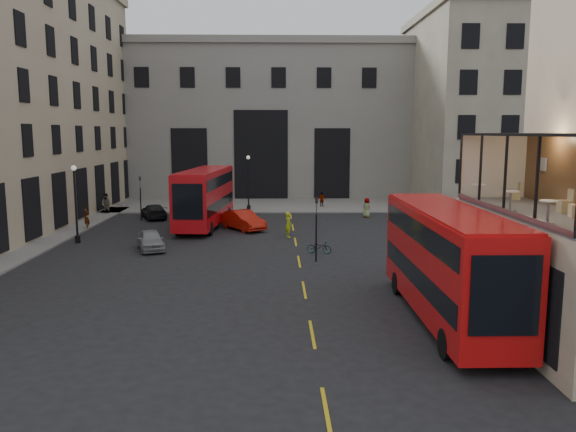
{
  "coord_description": "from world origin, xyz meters",
  "views": [
    {
      "loc": [
        -3.36,
        -20.21,
        7.52
      ],
      "look_at": [
        -2.69,
        10.13,
        3.0
      ],
      "focal_mm": 35.0,
      "sensor_mm": 36.0,
      "label": 1
    }
  ],
  "objects_px": {
    "pedestrian_b": "(191,206)",
    "cafe_chair_d": "(515,194)",
    "traffic_light_near": "(316,221)",
    "pedestrian_d": "(367,208)",
    "cafe_table_far": "(479,190)",
    "pedestrian_e": "(86,218)",
    "cyclist": "(288,225)",
    "traffic_light_far": "(140,192)",
    "bus_near": "(447,258)",
    "pedestrian_a": "(106,204)",
    "bicycle": "(319,247)",
    "pedestrian_c": "(322,200)",
    "street_lamp_a": "(76,208)",
    "car_c": "(154,211)",
    "street_lamp_b": "(248,186)",
    "cafe_chair_c": "(565,206)",
    "car_a": "(151,240)",
    "bus_far": "(205,195)",
    "cafe_table_near": "(548,208)",
    "car_b": "(243,220)",
    "cafe_table_mid": "(511,197)"
  },
  "relations": [
    {
      "from": "bus_near",
      "to": "pedestrian_a",
      "type": "height_order",
      "value": "bus_near"
    },
    {
      "from": "car_c",
      "to": "cafe_table_mid",
      "type": "relative_size",
      "value": 5.86
    },
    {
      "from": "cafe_chair_d",
      "to": "cafe_table_far",
      "type": "bearing_deg",
      "value": -168.73
    },
    {
      "from": "pedestrian_b",
      "to": "cafe_chair_d",
      "type": "relative_size",
      "value": 2.13
    },
    {
      "from": "pedestrian_d",
      "to": "car_c",
      "type": "bearing_deg",
      "value": 47.19
    },
    {
      "from": "pedestrian_c",
      "to": "cafe_chair_d",
      "type": "xyz_separation_m",
      "value": [
        5.89,
        -31.68,
        4.04
      ]
    },
    {
      "from": "car_c",
      "to": "cafe_chair_c",
      "type": "bearing_deg",
      "value": 104.09
    },
    {
      "from": "car_b",
      "to": "bus_far",
      "type": "bearing_deg",
      "value": 118.05
    },
    {
      "from": "car_b",
      "to": "pedestrian_e",
      "type": "bearing_deg",
      "value": 143.48
    },
    {
      "from": "pedestrian_c",
      "to": "car_a",
      "type": "bearing_deg",
      "value": 33.98
    },
    {
      "from": "cyclist",
      "to": "pedestrian_a",
      "type": "relative_size",
      "value": 0.95
    },
    {
      "from": "car_c",
      "to": "cafe_chair_d",
      "type": "relative_size",
      "value": 5.71
    },
    {
      "from": "traffic_light_near",
      "to": "pedestrian_e",
      "type": "distance_m",
      "value": 20.6
    },
    {
      "from": "traffic_light_near",
      "to": "pedestrian_c",
      "type": "relative_size",
      "value": 2.39
    },
    {
      "from": "traffic_light_far",
      "to": "street_lamp_b",
      "type": "relative_size",
      "value": 0.71
    },
    {
      "from": "traffic_light_near",
      "to": "cafe_table_far",
      "type": "distance_m",
      "value": 10.82
    },
    {
      "from": "bicycle",
      "to": "pedestrian_e",
      "type": "distance_m",
      "value": 19.71
    },
    {
      "from": "traffic_light_far",
      "to": "traffic_light_near",
      "type": "bearing_deg",
      "value": -48.81
    },
    {
      "from": "street_lamp_a",
      "to": "cafe_chair_d",
      "type": "xyz_separation_m",
      "value": [
        24.17,
        -13.96,
        2.44
      ]
    },
    {
      "from": "bus_far",
      "to": "pedestrian_d",
      "type": "relative_size",
      "value": 6.75
    },
    {
      "from": "bus_near",
      "to": "pedestrian_c",
      "type": "bearing_deg",
      "value": 93.71
    },
    {
      "from": "pedestrian_d",
      "to": "pedestrian_e",
      "type": "bearing_deg",
      "value": 60.98
    },
    {
      "from": "bicycle",
      "to": "cafe_chair_c",
      "type": "height_order",
      "value": "cafe_chair_c"
    },
    {
      "from": "cyclist",
      "to": "cafe_chair_d",
      "type": "distance_m",
      "value": 18.85
    },
    {
      "from": "street_lamp_a",
      "to": "car_c",
      "type": "relative_size",
      "value": 1.22
    },
    {
      "from": "traffic_light_near",
      "to": "bicycle",
      "type": "distance_m",
      "value": 3.06
    },
    {
      "from": "street_lamp_a",
      "to": "bus_far",
      "type": "relative_size",
      "value": 0.45
    },
    {
      "from": "car_b",
      "to": "cafe_chair_c",
      "type": "bearing_deg",
      "value": -95.61
    },
    {
      "from": "bus_near",
      "to": "car_a",
      "type": "xyz_separation_m",
      "value": [
        -14.96,
        14.01,
        -1.91
      ]
    },
    {
      "from": "pedestrian_d",
      "to": "cafe_chair_c",
      "type": "bearing_deg",
      "value": 141.21
    },
    {
      "from": "street_lamp_b",
      "to": "cafe_table_far",
      "type": "bearing_deg",
      "value": -69.38
    },
    {
      "from": "car_a",
      "to": "pedestrian_d",
      "type": "bearing_deg",
      "value": 21.1
    },
    {
      "from": "traffic_light_far",
      "to": "cafe_table_near",
      "type": "xyz_separation_m",
      "value": [
        20.48,
        -30.4,
        2.68
      ]
    },
    {
      "from": "cafe_chair_d",
      "to": "bus_near",
      "type": "bearing_deg",
      "value": -146.13
    },
    {
      "from": "car_b",
      "to": "pedestrian_b",
      "type": "height_order",
      "value": "pedestrian_b"
    },
    {
      "from": "bus_near",
      "to": "cyclist",
      "type": "height_order",
      "value": "bus_near"
    },
    {
      "from": "pedestrian_e",
      "to": "cyclist",
      "type": "bearing_deg",
      "value": 54.84
    },
    {
      "from": "bus_near",
      "to": "pedestrian_d",
      "type": "height_order",
      "value": "bus_near"
    },
    {
      "from": "bus_far",
      "to": "cafe_table_far",
      "type": "bearing_deg",
      "value": -55.42
    },
    {
      "from": "traffic_light_far",
      "to": "bus_near",
      "type": "distance_m",
      "value": 32.25
    },
    {
      "from": "bicycle",
      "to": "pedestrian_a",
      "type": "distance_m",
      "value": 25.18
    },
    {
      "from": "car_a",
      "to": "cafe_table_near",
      "type": "relative_size",
      "value": 5.0
    },
    {
      "from": "street_lamp_a",
      "to": "cafe_table_near",
      "type": "relative_size",
      "value": 7.05
    },
    {
      "from": "cafe_table_far",
      "to": "cafe_chair_c",
      "type": "relative_size",
      "value": 0.82
    },
    {
      "from": "traffic_light_far",
      "to": "pedestrian_b",
      "type": "xyz_separation_m",
      "value": [
        3.8,
        3.33,
        -1.61
      ]
    },
    {
      "from": "traffic_light_near",
      "to": "pedestrian_d",
      "type": "distance_m",
      "value": 18.33
    },
    {
      "from": "street_lamp_a",
      "to": "car_b",
      "type": "bearing_deg",
      "value": 24.78
    },
    {
      "from": "street_lamp_a",
      "to": "pedestrian_a",
      "type": "bearing_deg",
      "value": 98.43
    },
    {
      "from": "pedestrian_d",
      "to": "pedestrian_e",
      "type": "xyz_separation_m",
      "value": [
        -22.92,
        -5.99,
        0.04
      ]
    },
    {
      "from": "pedestrian_d",
      "to": "cafe_table_near",
      "type": "height_order",
      "value": "cafe_table_near"
    }
  ]
}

